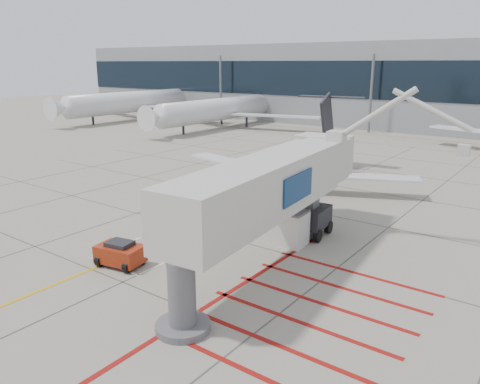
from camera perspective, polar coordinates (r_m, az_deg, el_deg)
The scene contains 10 objects.
ground_plane at distance 27.18m, azimuth -7.60°, elevation -7.82°, with size 260.00×260.00×0.00m, color gray.
regional_jet at distance 37.52m, azimuth 3.36°, elevation 4.83°, with size 22.83×28.78×7.54m, color white, non-canonical shape.
jet_bridge at distance 23.97m, azimuth 2.72°, elevation -0.83°, with size 9.39×19.83×7.93m, color silver, non-canonical shape.
pushback_tug at distance 26.42m, azimuth -14.39°, elevation -7.19°, with size 2.49×1.56×1.46m, color #9D280F, non-canonical shape.
baggage_cart at distance 31.23m, azimuth 2.93°, elevation -3.22°, with size 2.18×1.38×1.38m, color #4F4F53, non-canonical shape.
ground_power_unit at distance 28.63m, azimuth 5.37°, elevation -4.19°, with size 2.74×1.60×2.17m, color silver, non-canonical shape.
cone_nose at distance 29.90m, azimuth -5.67°, elevation -5.10°, with size 0.32×0.32×0.44m, color #EE440C.
cone_side at distance 33.52m, azimuth 2.34°, elevation -2.73°, with size 0.32×0.32×0.44m, color #EA570C.
bg_aircraft_a at distance 95.42m, azimuth -11.85°, elevation 12.35°, with size 35.88×39.86×11.96m, color silver, non-canonical shape.
bg_aircraft_b at distance 81.05m, azimuth -1.57°, elevation 11.84°, with size 33.17×36.85×11.06m, color silver, non-canonical shape.
Camera 1 is at (17.54, -17.80, 10.70)m, focal length 35.00 mm.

